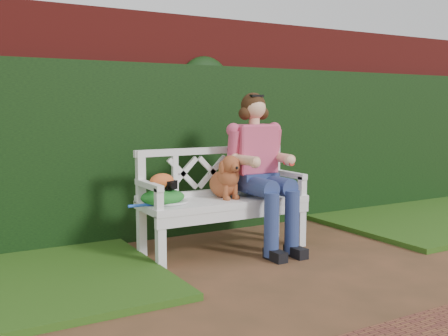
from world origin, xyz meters
TOP-DOWN VIEW (x-y plane):
  - ground at (0.00, 0.00)m, footprint 60.00×60.00m
  - brick_wall at (0.00, 1.90)m, footprint 10.00×0.30m
  - ivy_hedge at (0.00, 1.68)m, footprint 10.00×0.18m
  - grass_right at (2.40, 0.90)m, footprint 2.60×2.00m
  - garden_bench at (-0.37, 0.90)m, footprint 1.58×0.61m
  - seated_woman at (-0.04, 0.88)m, footprint 0.69×0.86m
  - dog at (-0.36, 0.91)m, footprint 0.28×0.37m
  - tennis_racket at (-0.92, 0.87)m, footprint 0.57×0.31m
  - green_bag at (-0.96, 0.89)m, footprint 0.44×0.39m
  - camera_item at (-0.91, 0.87)m, footprint 0.13×0.11m
  - baseball_glove at (-0.97, 0.89)m, footprint 0.25×0.23m

SIDE VIEW (x-z plane):
  - ground at x=0.00m, z-range 0.00..0.00m
  - grass_right at x=2.40m, z-range 0.00..0.05m
  - garden_bench at x=-0.37m, z-range 0.00..0.48m
  - tennis_racket at x=-0.92m, z-range 0.48..0.51m
  - green_bag at x=-0.96m, z-range 0.48..0.61m
  - camera_item at x=-0.91m, z-range 0.61..0.68m
  - baseball_glove at x=-0.97m, z-range 0.61..0.74m
  - dog at x=-0.36m, z-range 0.48..0.87m
  - seated_woman at x=-0.04m, z-range 0.00..1.40m
  - ivy_hedge at x=0.00m, z-range 0.00..1.70m
  - brick_wall at x=0.00m, z-range 0.00..2.20m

